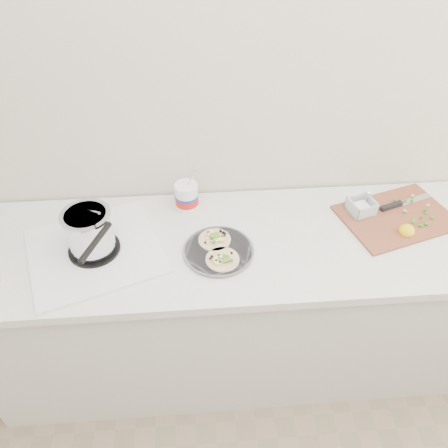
{
  "coord_description": "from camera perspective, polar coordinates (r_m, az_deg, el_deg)",
  "views": [
    {
      "loc": [
        -0.22,
        0.14,
        2.15
      ],
      "look_at": [
        -0.12,
        1.45,
        0.96
      ],
      "focal_mm": 35.0,
      "sensor_mm": 36.0,
      "label": 1
    }
  ],
  "objects": [
    {
      "name": "tub",
      "position": [
        1.92,
        -4.84,
        3.8
      ],
      "size": [
        0.1,
        0.1,
        0.23
      ],
      "rotation": [
        0.0,
        0.0,
        -0.09
      ],
      "color": "white",
      "rests_on": "counter"
    },
    {
      "name": "counter",
      "position": [
        2.15,
        3.36,
        -10.36
      ],
      "size": [
        2.44,
        0.66,
        0.9
      ],
      "color": "silver",
      "rests_on": "ground"
    },
    {
      "name": "stove",
      "position": [
        1.77,
        -16.93,
        -1.76
      ],
      "size": [
        0.62,
        0.6,
        0.24
      ],
      "rotation": [
        0.0,
        0.0,
        0.34
      ],
      "color": "silver",
      "rests_on": "counter"
    },
    {
      "name": "taco_plate",
      "position": [
        1.73,
        -0.74,
        -3.31
      ],
      "size": [
        0.28,
        0.28,
        0.04
      ],
      "rotation": [
        0.0,
        0.0,
        -0.05
      ],
      "color": "#5B5A61",
      "rests_on": "counter"
    },
    {
      "name": "cutboard",
      "position": [
        2.03,
        21.29,
        1.27
      ],
      "size": [
        0.54,
        0.44,
        0.07
      ],
      "rotation": [
        0.0,
        0.0,
        0.29
      ],
      "color": "brown",
      "rests_on": "counter"
    }
  ]
}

